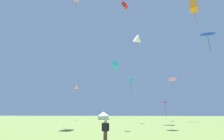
{
  "coord_description": "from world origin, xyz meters",
  "views": [
    {
      "loc": [
        5.65,
        -3.41,
        2.12
      ],
      "look_at": [
        0.0,
        32.0,
        12.61
      ],
      "focal_mm": 24.28,
      "sensor_mm": 36.0,
      "label": 1
    }
  ],
  "objects_px": {
    "kite_white_delta": "(138,40)",
    "kite_cyan_box": "(115,65)",
    "kite_pink_parafoil": "(172,79)",
    "kite_purple_parafoil": "(165,102)",
    "kite_orange_box": "(194,6)",
    "kite_blue_parafoil": "(207,34)",
    "kite_red_box": "(125,5)",
    "person_spectator": "(105,132)",
    "kite_cyan_diamond": "(131,81)",
    "festival_tent_center": "(104,115)",
    "kite_pink_delta": "(78,88)"
  },
  "relations": [
    {
      "from": "kite_cyan_box",
      "to": "person_spectator",
      "type": "relative_size",
      "value": 6.57
    },
    {
      "from": "kite_white_delta",
      "to": "kite_cyan_box",
      "type": "relative_size",
      "value": 2.34
    },
    {
      "from": "kite_white_delta",
      "to": "kite_purple_parafoil",
      "type": "relative_size",
      "value": 3.89
    },
    {
      "from": "kite_white_delta",
      "to": "kite_cyan_box",
      "type": "distance_m",
      "value": 24.31
    },
    {
      "from": "festival_tent_center",
      "to": "person_spectator",
      "type": "bearing_deg",
      "value": -77.69
    },
    {
      "from": "kite_orange_box",
      "to": "kite_pink_parafoil",
      "type": "bearing_deg",
      "value": 87.14
    },
    {
      "from": "kite_orange_box",
      "to": "kite_cyan_diamond",
      "type": "xyz_separation_m",
      "value": [
        -12.59,
        16.85,
        -10.03
      ]
    },
    {
      "from": "kite_cyan_box",
      "to": "kite_pink_parafoil",
      "type": "height_order",
      "value": "kite_pink_parafoil"
    },
    {
      "from": "kite_red_box",
      "to": "kite_cyan_diamond",
      "type": "height_order",
      "value": "kite_red_box"
    },
    {
      "from": "kite_cyan_diamond",
      "to": "person_spectator",
      "type": "height_order",
      "value": "kite_cyan_diamond"
    },
    {
      "from": "kite_blue_parafoil",
      "to": "festival_tent_center",
      "type": "relative_size",
      "value": 3.71
    },
    {
      "from": "kite_cyan_diamond",
      "to": "festival_tent_center",
      "type": "relative_size",
      "value": 2.59
    },
    {
      "from": "kite_orange_box",
      "to": "kite_red_box",
      "type": "xyz_separation_m",
      "value": [
        -13.34,
        11.7,
        11.44
      ]
    },
    {
      "from": "kite_pink_delta",
      "to": "festival_tent_center",
      "type": "bearing_deg",
      "value": 17.76
    },
    {
      "from": "kite_cyan_box",
      "to": "kite_red_box",
      "type": "relative_size",
      "value": 0.34
    },
    {
      "from": "festival_tent_center",
      "to": "kite_purple_parafoil",
      "type": "bearing_deg",
      "value": -19.93
    },
    {
      "from": "festival_tent_center",
      "to": "kite_red_box",
      "type": "bearing_deg",
      "value": -66.58
    },
    {
      "from": "kite_pink_parafoil",
      "to": "kite_purple_parafoil",
      "type": "bearing_deg",
      "value": 146.67
    },
    {
      "from": "kite_red_box",
      "to": "kite_cyan_box",
      "type": "bearing_deg",
      "value": -96.67
    },
    {
      "from": "kite_blue_parafoil",
      "to": "kite_pink_delta",
      "type": "bearing_deg",
      "value": 141.09
    },
    {
      "from": "kite_orange_box",
      "to": "festival_tent_center",
      "type": "distance_m",
      "value": 49.95
    },
    {
      "from": "kite_blue_parafoil",
      "to": "kite_pink_parafoil",
      "type": "relative_size",
      "value": 1.25
    },
    {
      "from": "kite_pink_delta",
      "to": "kite_cyan_diamond",
      "type": "xyz_separation_m",
      "value": [
        23.11,
        -18.33,
        -1.67
      ]
    },
    {
      "from": "kite_cyan_box",
      "to": "festival_tent_center",
      "type": "height_order",
      "value": "kite_cyan_box"
    },
    {
      "from": "kite_cyan_box",
      "to": "kite_orange_box",
      "type": "distance_m",
      "value": 18.15
    },
    {
      "from": "kite_cyan_box",
      "to": "kite_purple_parafoil",
      "type": "relative_size",
      "value": 1.66
    },
    {
      "from": "kite_white_delta",
      "to": "kite_purple_parafoil",
      "type": "xyz_separation_m",
      "value": [
        8.18,
        11.08,
        -18.57
      ]
    },
    {
      "from": "kite_purple_parafoil",
      "to": "kite_orange_box",
      "type": "bearing_deg",
      "value": -87.08
    },
    {
      "from": "kite_pink_parafoil",
      "to": "festival_tent_center",
      "type": "xyz_separation_m",
      "value": [
        -26.4,
        10.44,
        -11.92
      ]
    },
    {
      "from": "kite_cyan_box",
      "to": "kite_orange_box",
      "type": "height_order",
      "value": "kite_orange_box"
    },
    {
      "from": "kite_red_box",
      "to": "festival_tent_center",
      "type": "xyz_separation_m",
      "value": [
        -11.65,
        26.91,
        -30.95
      ]
    },
    {
      "from": "kite_purple_parafoil",
      "to": "kite_pink_delta",
      "type": "xyz_separation_m",
      "value": [
        -34.17,
        5.07,
        6.63
      ]
    },
    {
      "from": "kite_pink_delta",
      "to": "kite_purple_parafoil",
      "type": "bearing_deg",
      "value": -8.44
    },
    {
      "from": "kite_pink_delta",
      "to": "kite_cyan_diamond",
      "type": "relative_size",
      "value": 1.13
    },
    {
      "from": "kite_pink_parafoil",
      "to": "person_spectator",
      "type": "xyz_separation_m",
      "value": [
        -14.96,
        -41.96,
        -12.81
      ]
    },
    {
      "from": "person_spectator",
      "to": "kite_pink_delta",
      "type": "bearing_deg",
      "value": 114.34
    },
    {
      "from": "kite_white_delta",
      "to": "kite_blue_parafoil",
      "type": "height_order",
      "value": "kite_white_delta"
    },
    {
      "from": "kite_blue_parafoil",
      "to": "kite_pink_delta",
      "type": "relative_size",
      "value": 1.27
    },
    {
      "from": "kite_cyan_box",
      "to": "kite_red_box",
      "type": "bearing_deg",
      "value": 83.33
    },
    {
      "from": "kite_purple_parafoil",
      "to": "festival_tent_center",
      "type": "xyz_separation_m",
      "value": [
        -23.45,
        8.5,
        -4.51
      ]
    },
    {
      "from": "kite_cyan_box",
      "to": "kite_purple_parafoil",
      "type": "bearing_deg",
      "value": 66.4
    },
    {
      "from": "kite_white_delta",
      "to": "festival_tent_center",
      "type": "relative_size",
      "value": 5.51
    },
    {
      "from": "kite_white_delta",
      "to": "festival_tent_center",
      "type": "height_order",
      "value": "kite_white_delta"
    },
    {
      "from": "kite_blue_parafoil",
      "to": "kite_pink_parafoil",
      "type": "xyz_separation_m",
      "value": [
        -1.81,
        24.41,
        -3.64
      ]
    },
    {
      "from": "person_spectator",
      "to": "kite_cyan_diamond",
      "type": "bearing_deg",
      "value": 88.2
    },
    {
      "from": "kite_white_delta",
      "to": "kite_red_box",
      "type": "bearing_deg",
      "value": -116.28
    },
    {
      "from": "kite_blue_parafoil",
      "to": "kite_pink_parafoil",
      "type": "bearing_deg",
      "value": 94.24
    },
    {
      "from": "kite_white_delta",
      "to": "kite_cyan_diamond",
      "type": "xyz_separation_m",
      "value": [
        -2.87,
        -2.17,
        -13.61
      ]
    },
    {
      "from": "kite_white_delta",
      "to": "kite_orange_box",
      "type": "height_order",
      "value": "kite_white_delta"
    },
    {
      "from": "kite_blue_parafoil",
      "to": "kite_red_box",
      "type": "height_order",
      "value": "kite_red_box"
    }
  ]
}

